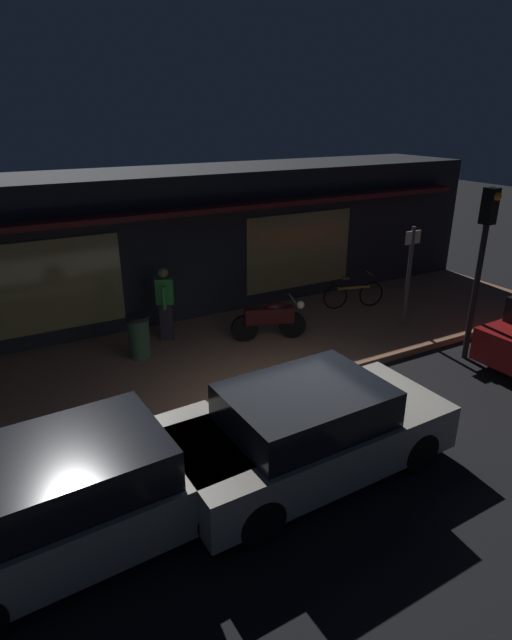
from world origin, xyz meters
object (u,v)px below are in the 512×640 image
Objects in this scene: parked_car_near at (82,494)px; parked_car_far at (310,431)px; bicycle_parked at (353,295)px; trash_bin at (139,336)px; person_bystander at (165,302)px; traffic_light_pole at (483,245)px; sign_post at (409,271)px; motorcycle at (270,318)px.

parked_car_near and parked_car_far have the same top height.
trash_bin is at bearing -178.21° from bicycle_parked.
parked_car_near is (-2.05, -4.42, 0.08)m from trash_bin.
traffic_light_pole reaches higher than person_bystander.
parked_car_near is at bearing -159.47° from sign_post.
person_bystander reaches higher than motorcycle.
motorcycle is 1.02× the size of bicycle_parked.
traffic_light_pole reaches higher than bicycle_parked.
traffic_light_pole reaches higher than motorcycle.
trash_bin is at bearing 167.11° from sign_post.
bicycle_parked is 0.39× the size of parked_car_far.
sign_post reaches higher than bicycle_parked.
bicycle_parked is at bearing 100.29° from sign_post.
sign_post is at bearing -20.94° from person_bystander.
trash_bin reaches higher than bicycle_parked.
motorcycle is 0.69× the size of sign_post.
parked_car_near is at bearing -114.83° from trash_bin.
parked_car_near is (-8.24, -1.29, -1.77)m from traffic_light_pole.
motorcycle is at bearing -166.59° from bicycle_parked.
sign_post is (0.28, -1.57, 1.00)m from bicycle_parked.
motorcycle is 0.98× the size of person_bystander.
bicycle_parked is (2.92, 0.70, -0.14)m from motorcycle.
sign_post is 6.00m from parked_car_far.
parked_car_far is (-1.77, -4.12, 0.06)m from motorcycle.
person_bystander is at bearing 60.40° from parked_car_near.
person_bystander is 0.70× the size of sign_post.
motorcycle is 2.36m from person_bystander.
sign_post is 0.57× the size of parked_car_near.
bicycle_parked is at bearing 45.79° from parked_car_far.
person_bystander is 0.40× the size of parked_car_far.
motorcycle is 4.49m from parked_car_far.
traffic_light_pole reaches higher than sign_post.
traffic_light_pole is at bearing -26.85° from trash_bin.
parked_car_near reaches higher than bicycle_parked.
parked_car_near is 3.14m from parked_car_far.
trash_bin is (-5.78, -0.18, 0.11)m from bicycle_parked.
motorcycle is 3.43m from sign_post.
parked_car_near is at bearing -171.12° from traffic_light_pole.
parked_car_near is (-7.82, -4.60, 0.20)m from bicycle_parked.
bicycle_parked is 6.73m from parked_car_far.
traffic_light_pole is (0.42, -3.32, 1.97)m from bicycle_parked.
sign_post is at bearing -12.89° from trash_bin.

